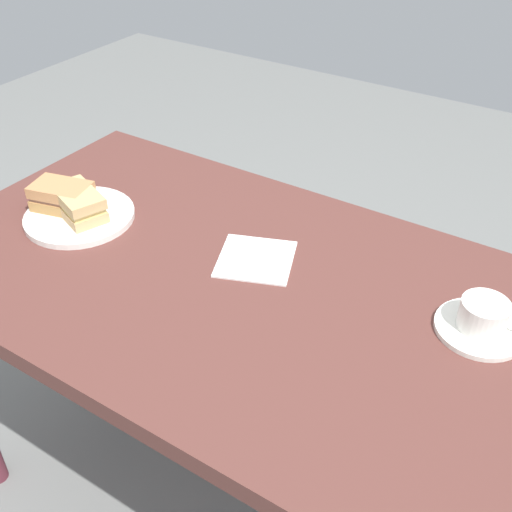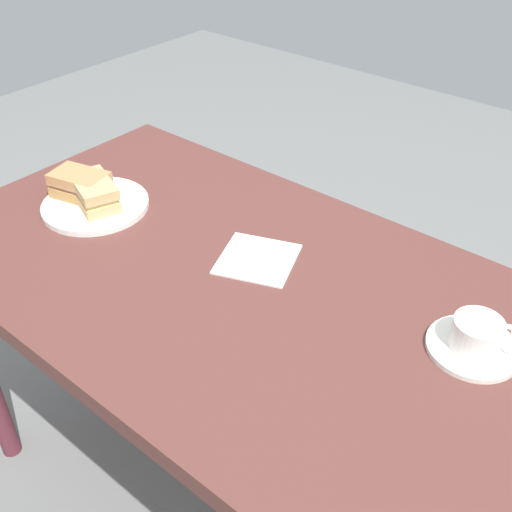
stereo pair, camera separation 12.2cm
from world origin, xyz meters
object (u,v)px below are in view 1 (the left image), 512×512
object	(u,v)px
sandwich_plate	(80,216)
sandwich_back	(62,196)
dining_table	(232,306)
sandwich_front	(78,203)
coffee_cup	(485,314)
napkin	(256,259)
coffee_saucer	(480,328)

from	to	relation	value
sandwich_plate	sandwich_back	distance (m)	0.06
dining_table	sandwich_front	bearing A→B (deg)	1.93
coffee_cup	napkin	distance (m)	0.45
dining_table	sandwich_back	xyz separation A→B (m)	(0.45, 0.01, 0.12)
sandwich_plate	sandwich_front	world-z (taller)	sandwich_front
sandwich_front	napkin	xyz separation A→B (m)	(-0.41, -0.08, -0.04)
sandwich_plate	coffee_saucer	bearing A→B (deg)	-172.07
sandwich_plate	sandwich_back	size ratio (longest dim) A/B	1.69
coffee_cup	napkin	size ratio (longest dim) A/B	0.64
sandwich_front	coffee_saucer	size ratio (longest dim) A/B	0.99
sandwich_back	coffee_saucer	bearing A→B (deg)	-172.49
sandwich_plate	coffee_saucer	xyz separation A→B (m)	(-0.86, -0.12, -0.00)
dining_table	sandwich_front	distance (m)	0.42
sandwich_plate	sandwich_back	xyz separation A→B (m)	(0.05, -0.00, 0.04)
dining_table	coffee_saucer	xyz separation A→B (m)	(-0.46, -0.11, 0.09)
napkin	coffee_cup	bearing A→B (deg)	-175.15
coffee_saucer	sandwich_back	bearing A→B (deg)	7.51
sandwich_back	napkin	size ratio (longest dim) A/B	0.96
dining_table	sandwich_front	xyz separation A→B (m)	(0.40, 0.01, 0.12)
napkin	sandwich_plate	bearing A→B (deg)	11.31
sandwich_plate	dining_table	bearing A→B (deg)	-178.21
sandwich_back	coffee_cup	bearing A→B (deg)	-172.43
napkin	coffee_saucer	bearing A→B (deg)	-175.27
sandwich_plate	coffee_saucer	world-z (taller)	sandwich_plate
sandwich_front	dining_table	bearing A→B (deg)	-178.07
sandwich_front	sandwich_back	bearing A→B (deg)	-1.23
sandwich_back	napkin	bearing A→B (deg)	-169.83
dining_table	coffee_saucer	size ratio (longest dim) A/B	8.29
sandwich_front	sandwich_plate	bearing A→B (deg)	-8.11
dining_table	sandwich_plate	bearing A→B (deg)	1.79
sandwich_front	napkin	distance (m)	0.42
sandwich_front	coffee_cup	world-z (taller)	sandwich_front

